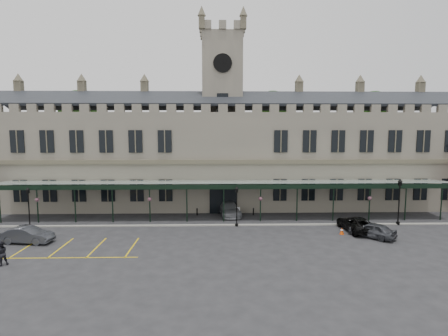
{
  "coord_description": "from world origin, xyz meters",
  "views": [
    {
      "loc": [
        -0.84,
        -30.0,
        9.98
      ],
      "look_at": [
        0.0,
        6.0,
        6.0
      ],
      "focal_mm": 28.0,
      "sensor_mm": 36.0,
      "label": 1
    }
  ],
  "objects_px": {
    "station_building": "(222,156)",
    "lamp_post_mid": "(237,203)",
    "clock_tower": "(222,105)",
    "sign_board": "(237,212)",
    "car_left_b": "(27,235)",
    "car_taxi": "(229,209)",
    "lamp_post_left": "(29,204)",
    "car_van": "(356,224)",
    "car_right_a": "(372,230)",
    "person_b": "(1,253)",
    "traffic_cone": "(342,231)",
    "lamp_post_right": "(399,198)"
  },
  "relations": [
    {
      "from": "station_building",
      "to": "lamp_post_mid",
      "type": "bearing_deg",
      "value": -83.03
    },
    {
      "from": "clock_tower",
      "to": "lamp_post_mid",
      "type": "height_order",
      "value": "clock_tower"
    },
    {
      "from": "sign_board",
      "to": "car_left_b",
      "type": "bearing_deg",
      "value": -165.75
    },
    {
      "from": "sign_board",
      "to": "clock_tower",
      "type": "bearing_deg",
      "value": 92.58
    },
    {
      "from": "clock_tower",
      "to": "sign_board",
      "type": "relative_size",
      "value": 22.51
    },
    {
      "from": "lamp_post_mid",
      "to": "sign_board",
      "type": "bearing_deg",
      "value": 85.66
    },
    {
      "from": "car_left_b",
      "to": "car_taxi",
      "type": "distance_m",
      "value": 20.61
    },
    {
      "from": "lamp_post_left",
      "to": "car_van",
      "type": "distance_m",
      "value": 32.93
    },
    {
      "from": "sign_board",
      "to": "car_right_a",
      "type": "bearing_deg",
      "value": -44.51
    },
    {
      "from": "lamp_post_left",
      "to": "person_b",
      "type": "xyz_separation_m",
      "value": [
        3.17,
        -9.98,
        -1.58
      ]
    },
    {
      "from": "car_van",
      "to": "person_b",
      "type": "relative_size",
      "value": 2.82
    },
    {
      "from": "clock_tower",
      "to": "traffic_cone",
      "type": "bearing_deg",
      "value": -50.92
    },
    {
      "from": "lamp_post_mid",
      "to": "car_van",
      "type": "height_order",
      "value": "lamp_post_mid"
    },
    {
      "from": "traffic_cone",
      "to": "car_right_a",
      "type": "relative_size",
      "value": 0.16
    },
    {
      "from": "car_taxi",
      "to": "person_b",
      "type": "height_order",
      "value": "person_b"
    },
    {
      "from": "traffic_cone",
      "to": "car_van",
      "type": "xyz_separation_m",
      "value": [
        1.81,
        1.07,
        0.4
      ]
    },
    {
      "from": "station_building",
      "to": "lamp_post_mid",
      "type": "xyz_separation_m",
      "value": [
        1.3,
        -10.61,
        -3.98
      ]
    },
    {
      "from": "station_building",
      "to": "traffic_cone",
      "type": "distance_m",
      "value": 18.72
    },
    {
      "from": "lamp_post_mid",
      "to": "car_van",
      "type": "distance_m",
      "value": 12.01
    },
    {
      "from": "traffic_cone",
      "to": "car_taxi",
      "type": "height_order",
      "value": "car_taxi"
    },
    {
      "from": "person_b",
      "to": "car_right_a",
      "type": "bearing_deg",
      "value": 147.42
    },
    {
      "from": "traffic_cone",
      "to": "sign_board",
      "type": "relative_size",
      "value": 0.59
    },
    {
      "from": "lamp_post_mid",
      "to": "car_taxi",
      "type": "bearing_deg",
      "value": 97.14
    },
    {
      "from": "lamp_post_left",
      "to": "lamp_post_right",
      "type": "xyz_separation_m",
      "value": [
        38.14,
        0.28,
        0.42
      ]
    },
    {
      "from": "clock_tower",
      "to": "lamp_post_right",
      "type": "bearing_deg",
      "value": -29.97
    },
    {
      "from": "traffic_cone",
      "to": "lamp_post_mid",
      "type": "bearing_deg",
      "value": 162.67
    },
    {
      "from": "car_taxi",
      "to": "car_van",
      "type": "xyz_separation_m",
      "value": [
        12.29,
        -6.71,
        -0.04
      ]
    },
    {
      "from": "lamp_post_left",
      "to": "car_van",
      "type": "relative_size",
      "value": 0.81
    },
    {
      "from": "car_right_a",
      "to": "person_b",
      "type": "relative_size",
      "value": 2.27
    },
    {
      "from": "clock_tower",
      "to": "lamp_post_left",
      "type": "relative_size",
      "value": 5.91
    },
    {
      "from": "clock_tower",
      "to": "car_right_a",
      "type": "bearing_deg",
      "value": -47.34
    },
    {
      "from": "lamp_post_right",
      "to": "car_van",
      "type": "xyz_separation_m",
      "value": [
        -5.32,
        -2.15,
        -2.2
      ]
    },
    {
      "from": "lamp_post_right",
      "to": "traffic_cone",
      "type": "height_order",
      "value": "lamp_post_right"
    },
    {
      "from": "station_building",
      "to": "traffic_cone",
      "type": "height_order",
      "value": "station_building"
    },
    {
      "from": "lamp_post_mid",
      "to": "car_right_a",
      "type": "bearing_deg",
      "value": -18.39
    },
    {
      "from": "car_right_a",
      "to": "car_left_b",
      "type": "bearing_deg",
      "value": -41.88
    },
    {
      "from": "car_van",
      "to": "clock_tower",
      "type": "bearing_deg",
      "value": -49.06
    },
    {
      "from": "lamp_post_mid",
      "to": "lamp_post_right",
      "type": "xyz_separation_m",
      "value": [
        17.02,
        0.13,
        0.42
      ]
    },
    {
      "from": "traffic_cone",
      "to": "car_left_b",
      "type": "relative_size",
      "value": 0.15
    },
    {
      "from": "station_building",
      "to": "clock_tower",
      "type": "xyz_separation_m",
      "value": [
        0.0,
        0.09,
        6.64
      ]
    },
    {
      "from": "lamp_post_right",
      "to": "car_van",
      "type": "height_order",
      "value": "lamp_post_right"
    },
    {
      "from": "station_building",
      "to": "lamp_post_left",
      "type": "xyz_separation_m",
      "value": [
        -19.83,
        -10.76,
        -3.98
      ]
    },
    {
      "from": "car_taxi",
      "to": "lamp_post_left",
      "type": "bearing_deg",
      "value": -174.82
    },
    {
      "from": "lamp_post_mid",
      "to": "sign_board",
      "type": "distance_m",
      "value": 4.41
    },
    {
      "from": "lamp_post_left",
      "to": "lamp_post_right",
      "type": "relative_size",
      "value": 0.86
    },
    {
      "from": "station_building",
      "to": "car_left_b",
      "type": "height_order",
      "value": "station_building"
    },
    {
      "from": "clock_tower",
      "to": "car_taxi",
      "type": "height_order",
      "value": "clock_tower"
    },
    {
      "from": "car_taxi",
      "to": "car_van",
      "type": "relative_size",
      "value": 1.02
    },
    {
      "from": "lamp_post_left",
      "to": "lamp_post_right",
      "type": "bearing_deg",
      "value": 0.42
    },
    {
      "from": "lamp_post_right",
      "to": "car_left_b",
      "type": "distance_m",
      "value": 36.24
    }
  ]
}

